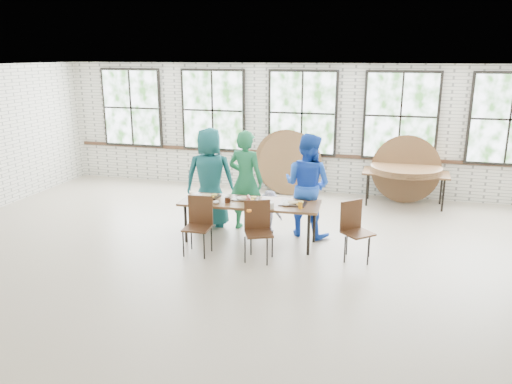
% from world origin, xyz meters
% --- Properties ---
extents(room, '(12.00, 12.00, 12.00)m').
position_xyz_m(room, '(0.00, 4.44, 1.83)').
color(room, '#B5A58F').
rests_on(room, ground).
extents(dining_table, '(2.44, 0.92, 0.74)m').
position_xyz_m(dining_table, '(-0.23, 0.84, 0.69)').
color(dining_table, brown).
rests_on(dining_table, ground).
extents(chair_near_left, '(0.44, 0.42, 0.95)m').
position_xyz_m(chair_near_left, '(-0.92, 0.19, 0.56)').
color(chair_near_left, '#432816').
rests_on(chair_near_left, ground).
extents(chair_near_right, '(0.55, 0.54, 0.95)m').
position_xyz_m(chair_near_right, '(0.09, 0.21, 0.56)').
color(chair_near_right, '#432816').
rests_on(chair_near_right, ground).
extents(chair_spare, '(0.58, 0.58, 0.95)m').
position_xyz_m(chair_spare, '(1.57, 0.61, 0.56)').
color(chair_spare, '#432816').
rests_on(chair_spare, ground).
extents(adult_teal, '(1.04, 0.80, 1.90)m').
position_xyz_m(adult_teal, '(-1.20, 1.49, 0.95)').
color(adult_teal, '#1A5164').
rests_on(adult_teal, ground).
extents(adult_green, '(0.75, 0.56, 1.88)m').
position_xyz_m(adult_green, '(-0.50, 1.49, 0.94)').
color(adult_green, '#1E7144').
rests_on(adult_green, ground).
extents(toddler, '(0.56, 0.42, 0.78)m').
position_xyz_m(toddler, '(-0.04, 1.49, 0.39)').
color(toddler, '#151238').
rests_on(toddler, ground).
extents(adult_blue, '(1.09, 0.96, 1.87)m').
position_xyz_m(adult_blue, '(0.65, 1.49, 0.93)').
color(adult_blue, blue).
rests_on(adult_blue, ground).
extents(storage_table, '(1.82, 0.80, 0.74)m').
position_xyz_m(storage_table, '(2.39, 3.89, 0.69)').
color(storage_table, brown).
rests_on(storage_table, ground).
extents(tabletop_clutter, '(2.01, 0.63, 0.11)m').
position_xyz_m(tabletop_clutter, '(-0.15, 0.80, 0.77)').
color(tabletop_clutter, black).
rests_on(tabletop_clutter, dining_table).
extents(round_tops_stacked, '(1.50, 1.50, 0.13)m').
position_xyz_m(round_tops_stacked, '(2.39, 3.89, 0.80)').
color(round_tops_stacked, brown).
rests_on(round_tops_stacked, storage_table).
extents(round_tops_leaning, '(4.23, 0.42, 1.49)m').
position_xyz_m(round_tops_leaning, '(0.61, 4.19, 0.74)').
color(round_tops_leaning, brown).
rests_on(round_tops_leaning, ground).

